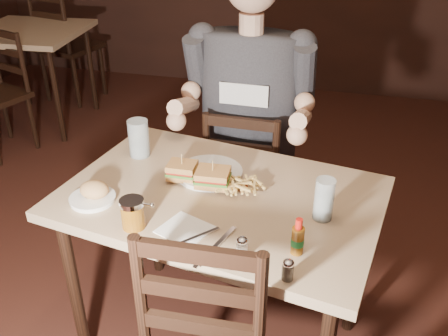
% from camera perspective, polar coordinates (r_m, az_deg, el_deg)
% --- Properties ---
extents(room_shell, '(7.00, 7.00, 7.00)m').
position_cam_1_polar(room_shell, '(1.27, -5.10, 13.46)').
color(room_shell, black).
rests_on(room_shell, ground).
extents(main_table, '(1.24, 0.94, 0.77)m').
position_cam_1_polar(main_table, '(1.87, -0.38, -5.21)').
color(main_table, tan).
rests_on(main_table, ground).
extents(bg_table, '(0.86, 0.86, 0.77)m').
position_cam_1_polar(bg_table, '(4.27, -21.26, 13.39)').
color(bg_table, tan).
rests_on(bg_table, ground).
extents(chair_far, '(0.41, 0.44, 0.86)m').
position_cam_1_polar(chair_far, '(2.55, 2.73, -1.44)').
color(chair_far, black).
rests_on(chair_far, ground).
extents(bg_chair_far, '(0.54, 0.57, 0.96)m').
position_cam_1_polar(bg_chair_far, '(4.76, -17.19, 13.13)').
color(bg_chair_far, black).
rests_on(bg_chair_far, ground).
extents(diner, '(0.62, 0.49, 1.05)m').
position_cam_1_polar(diner, '(2.26, 2.75, 9.64)').
color(diner, '#333439').
rests_on(diner, chair_far).
extents(dinner_plate, '(0.29, 0.29, 0.01)m').
position_cam_1_polar(dinner_plate, '(1.93, -1.69, -0.61)').
color(dinner_plate, white).
rests_on(dinner_plate, main_table).
extents(sandwich_left, '(0.11, 0.09, 0.09)m').
position_cam_1_polar(sandwich_left, '(1.87, -4.82, 0.17)').
color(sandwich_left, tan).
rests_on(sandwich_left, dinner_plate).
extents(sandwich_right, '(0.13, 0.11, 0.10)m').
position_cam_1_polar(sandwich_right, '(1.82, -1.29, -0.49)').
color(sandwich_right, tan).
rests_on(sandwich_right, dinner_plate).
extents(fries_pile, '(0.24, 0.19, 0.04)m').
position_cam_1_polar(fries_pile, '(1.82, 1.55, -1.74)').
color(fries_pile, '#E6BC63').
rests_on(fries_pile, dinner_plate).
extents(ketchup_dollop, '(0.04, 0.04, 0.01)m').
position_cam_1_polar(ketchup_dollop, '(1.82, 2.17, -2.13)').
color(ketchup_dollop, maroon).
rests_on(ketchup_dollop, dinner_plate).
extents(glass_left, '(0.10, 0.10, 0.16)m').
position_cam_1_polar(glass_left, '(2.06, -9.72, 3.37)').
color(glass_left, silver).
rests_on(glass_left, main_table).
extents(glass_right, '(0.08, 0.08, 0.15)m').
position_cam_1_polar(glass_right, '(1.68, 11.36, -3.54)').
color(glass_right, silver).
rests_on(glass_right, main_table).
extents(hot_sauce, '(0.04, 0.04, 0.13)m').
position_cam_1_polar(hot_sauce, '(1.53, 8.44, -7.73)').
color(hot_sauce, brown).
rests_on(hot_sauce, main_table).
extents(salt_shaker, '(0.04, 0.04, 0.07)m').
position_cam_1_polar(salt_shaker, '(1.52, 2.07, -9.07)').
color(salt_shaker, white).
rests_on(salt_shaker, main_table).
extents(pepper_shaker, '(0.04, 0.04, 0.06)m').
position_cam_1_polar(pepper_shaker, '(1.45, 7.30, -11.51)').
color(pepper_shaker, '#38332D').
rests_on(pepper_shaker, main_table).
extents(syrup_dispenser, '(0.09, 0.09, 0.10)m').
position_cam_1_polar(syrup_dispenser, '(1.65, -10.39, -5.14)').
color(syrup_dispenser, brown).
rests_on(syrup_dispenser, main_table).
extents(napkin, '(0.19, 0.19, 0.00)m').
position_cam_1_polar(napkin, '(1.64, -4.49, -7.00)').
color(napkin, white).
rests_on(napkin, main_table).
extents(knife, '(0.08, 0.22, 0.01)m').
position_cam_1_polar(knife, '(1.56, -0.97, -8.93)').
color(knife, silver).
rests_on(knife, napkin).
extents(fork, '(0.11, 0.12, 0.00)m').
position_cam_1_polar(fork, '(1.61, -2.87, -7.75)').
color(fork, silver).
rests_on(fork, napkin).
extents(side_plate, '(0.18, 0.18, 0.01)m').
position_cam_1_polar(side_plate, '(1.83, -14.78, -3.50)').
color(side_plate, white).
rests_on(side_plate, main_table).
extents(bread_roll, '(0.12, 0.10, 0.06)m').
position_cam_1_polar(bread_roll, '(1.82, -14.59, -2.39)').
color(bread_roll, tan).
rests_on(bread_roll, side_plate).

